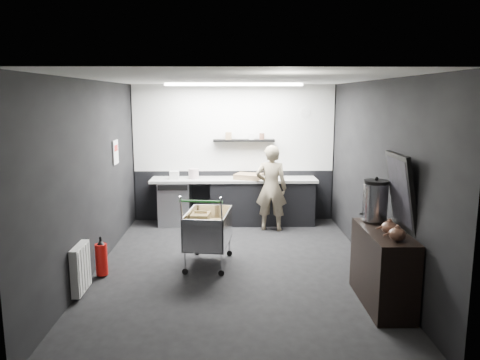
{
  "coord_description": "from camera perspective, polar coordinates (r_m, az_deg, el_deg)",
  "views": [
    {
      "loc": [
        -0.05,
        -6.49,
        2.47
      ],
      "look_at": [
        0.08,
        0.4,
        1.23
      ],
      "focal_mm": 35.0,
      "sensor_mm": 36.0,
      "label": 1
    }
  ],
  "objects": [
    {
      "name": "floor",
      "position": [
        6.94,
        -0.62,
        -10.66
      ],
      "size": [
        5.5,
        5.5,
        0.0
      ],
      "primitive_type": "plane",
      "color": "black",
      "rests_on": "ground"
    },
    {
      "name": "ceiling",
      "position": [
        6.49,
        -0.66,
        12.2
      ],
      "size": [
        5.5,
        5.5,
        0.0
      ],
      "primitive_type": "plane",
      "rotation": [
        3.14,
        0.0,
        0.0
      ],
      "color": "silver",
      "rests_on": "wall_back"
    },
    {
      "name": "wall_back",
      "position": [
        9.31,
        -0.78,
        3.27
      ],
      "size": [
        5.5,
        0.0,
        5.5
      ],
      "primitive_type": "plane",
      "rotation": [
        1.57,
        0.0,
        0.0
      ],
      "color": "black",
      "rests_on": "floor"
    },
    {
      "name": "wall_front",
      "position": [
        3.9,
        -0.31,
        -6.53
      ],
      "size": [
        5.5,
        0.0,
        5.5
      ],
      "primitive_type": "plane",
      "rotation": [
        -1.57,
        0.0,
        0.0
      ],
      "color": "black",
      "rests_on": "floor"
    },
    {
      "name": "wall_left",
      "position": [
        6.87,
        -17.57,
        0.31
      ],
      "size": [
        0.0,
        5.5,
        5.5
      ],
      "primitive_type": "plane",
      "rotation": [
        1.57,
        0.0,
        1.57
      ],
      "color": "black",
      "rests_on": "floor"
    },
    {
      "name": "wall_right",
      "position": [
        6.9,
        16.22,
        0.42
      ],
      "size": [
        0.0,
        5.5,
        5.5
      ],
      "primitive_type": "plane",
      "rotation": [
        1.57,
        0.0,
        -1.57
      ],
      "color": "black",
      "rests_on": "floor"
    },
    {
      "name": "kitchen_wall_panel",
      "position": [
        9.24,
        -0.78,
        6.33
      ],
      "size": [
        3.95,
        0.02,
        1.7
      ],
      "primitive_type": "cube",
      "color": "silver",
      "rests_on": "wall_back"
    },
    {
      "name": "dado_panel",
      "position": [
        9.43,
        -0.76,
        -1.88
      ],
      "size": [
        3.95,
        0.02,
        1.0
      ],
      "primitive_type": "cube",
      "color": "black",
      "rests_on": "wall_back"
    },
    {
      "name": "floating_shelf",
      "position": [
        9.15,
        0.48,
        4.85
      ],
      "size": [
        1.2,
        0.22,
        0.04
      ],
      "primitive_type": "cube",
      "color": "black",
      "rests_on": "wall_back"
    },
    {
      "name": "wall_clock",
      "position": [
        9.33,
        7.93,
        8.12
      ],
      "size": [
        0.2,
        0.03,
        0.2
      ],
      "primitive_type": "cylinder",
      "rotation": [
        1.57,
        0.0,
        0.0
      ],
      "color": "silver",
      "rests_on": "wall_back"
    },
    {
      "name": "poster",
      "position": [
        8.08,
        -14.93,
        3.29
      ],
      "size": [
        0.02,
        0.3,
        0.4
      ],
      "primitive_type": "cube",
      "color": "white",
      "rests_on": "wall_left"
    },
    {
      "name": "poster_red_band",
      "position": [
        8.07,
        -14.92,
        3.79
      ],
      "size": [
        0.02,
        0.22,
        0.1
      ],
      "primitive_type": "cube",
      "color": "red",
      "rests_on": "poster"
    },
    {
      "name": "radiator",
      "position": [
        6.27,
        -18.87,
        -10.17
      ],
      "size": [
        0.1,
        0.5,
        0.6
      ],
      "primitive_type": "cube",
      "color": "silver",
      "rests_on": "wall_left"
    },
    {
      "name": "ceiling_strip",
      "position": [
        8.34,
        -0.76,
        11.55
      ],
      "size": [
        2.4,
        0.2,
        0.04
      ],
      "primitive_type": "cube",
      "color": "white",
      "rests_on": "ceiling"
    },
    {
      "name": "prep_counter",
      "position": [
        9.14,
        0.1,
        -2.54
      ],
      "size": [
        3.2,
        0.61,
        0.9
      ],
      "color": "black",
      "rests_on": "floor"
    },
    {
      "name": "person",
      "position": [
        8.65,
        3.82,
        -0.97
      ],
      "size": [
        0.64,
        0.48,
        1.6
      ],
      "primitive_type": "imported",
      "rotation": [
        0.0,
        0.0,
        2.96
      ],
      "color": "#B9AF92",
      "rests_on": "floor"
    },
    {
      "name": "shopping_cart",
      "position": [
        6.92,
        -3.94,
        -6.19
      ],
      "size": [
        0.72,
        1.06,
        1.1
      ],
      "color": "silver",
      "rests_on": "floor"
    },
    {
      "name": "sideboard",
      "position": [
        5.91,
        17.06,
        -8.97
      ],
      "size": [
        0.52,
        1.22,
        1.83
      ],
      "color": "black",
      "rests_on": "floor"
    },
    {
      "name": "fire_extinguisher",
      "position": [
        6.83,
        -16.53,
        -9.13
      ],
      "size": [
        0.16,
        0.16,
        0.54
      ],
      "color": "#B20F0B",
      "rests_on": "floor"
    },
    {
      "name": "cardboard_box",
      "position": [
        8.99,
        1.05,
        0.45
      ],
      "size": [
        0.6,
        0.53,
        0.1
      ],
      "primitive_type": "cube",
      "rotation": [
        0.0,
        0.0,
        -0.36
      ],
      "color": "olive",
      "rests_on": "prep_counter"
    },
    {
      "name": "pink_tub",
      "position": [
        9.06,
        -5.68,
        0.78
      ],
      "size": [
        0.2,
        0.2,
        0.2
      ],
      "primitive_type": "cylinder",
      "color": "beige",
      "rests_on": "prep_counter"
    },
    {
      "name": "white_container",
      "position": [
        9.05,
        -8.01,
        0.59
      ],
      "size": [
        0.18,
        0.14,
        0.16
      ],
      "primitive_type": "cube",
      "rotation": [
        0.0,
        0.0,
        0.04
      ],
      "color": "silver",
      "rests_on": "prep_counter"
    }
  ]
}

